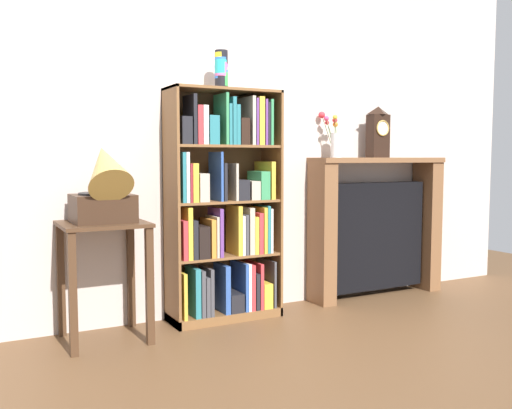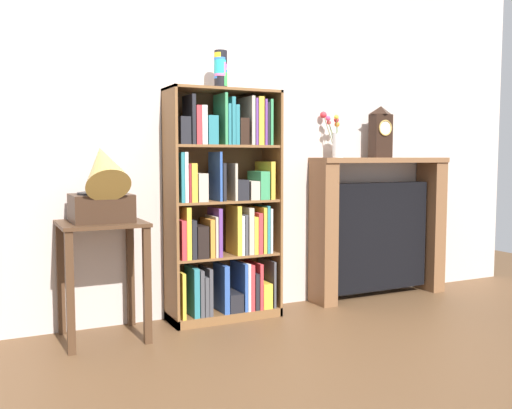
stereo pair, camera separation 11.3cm
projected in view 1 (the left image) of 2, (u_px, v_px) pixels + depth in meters
The scene contains 9 objects.
ground_plane at pixel (232, 324), 3.82m from camera, with size 8.11×6.40×0.02m, color brown.
wall_back at pixel (245, 132), 4.10m from camera, with size 5.11×0.08×2.60m, color beige.
bookshelf at pixel (224, 214), 3.86m from camera, with size 0.77×0.30×1.57m.
cup_stack at pixel (221, 70), 3.75m from camera, with size 0.09×0.09×0.25m.
side_table_left at pixel (104, 254), 3.41m from camera, with size 0.51×0.48×0.73m.
gramophone at pixel (104, 187), 3.32m from camera, with size 0.35×0.49×0.54m.
fireplace_mantel at pixel (375, 228), 4.54m from camera, with size 1.19×0.26×1.11m.
mantel_clock at pixel (378, 132), 4.45m from camera, with size 0.16×0.12×0.40m.
flower_vase at pixel (335, 140), 4.28m from camera, with size 0.15×0.18×0.35m.
Camera 1 is at (-1.59, -3.39, 1.12)m, focal length 39.56 mm.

